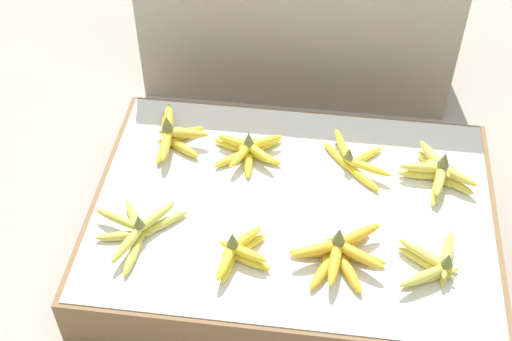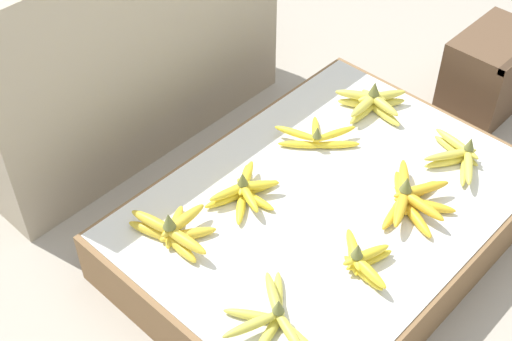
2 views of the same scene
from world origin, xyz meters
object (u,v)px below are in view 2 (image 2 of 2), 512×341
banana_bunch_middle_midleft (245,191)px  banana_bunch_front_left (274,319)px  banana_bunch_front_midleft (362,259)px  banana_bunch_middle_midright (317,137)px  banana_bunch_middle_right (372,103)px  banana_bunch_front_midright (411,199)px  banana_bunch_front_right (458,156)px  wooden_crate (490,71)px  banana_bunch_middle_left (173,231)px

banana_bunch_middle_midleft → banana_bunch_front_left: bearing=-126.9°
banana_bunch_front_midleft → banana_bunch_middle_midright: 0.48m
banana_bunch_front_midleft → banana_bunch_middle_right: (0.52, 0.36, 0.00)m
banana_bunch_front_midright → banana_bunch_middle_right: (0.26, 0.33, 0.00)m
banana_bunch_front_midleft → banana_bunch_front_midright: bearing=6.8°
banana_bunch_front_right → banana_bunch_front_midright: bearing=179.6°
banana_bunch_front_right → banana_bunch_middle_right: bearing=85.8°
banana_bunch_front_right → banana_bunch_middle_midleft: banana_bunch_middle_midleft is taller
banana_bunch_front_midleft → banana_bunch_middle_right: banana_bunch_middle_right is taller
banana_bunch_front_midright → banana_bunch_middle_midright: 0.35m
banana_bunch_front_right → banana_bunch_middle_midleft: (-0.53, 0.35, -0.00)m
wooden_crate → banana_bunch_middle_left: size_ratio=1.28×
banana_bunch_front_left → banana_bunch_middle_right: size_ratio=1.10×
banana_bunch_middle_left → banana_bunch_middle_right: 0.79m
wooden_crate → banana_bunch_middle_right: size_ratio=1.36×
banana_bunch_front_midright → banana_bunch_middle_midleft: banana_bunch_front_midright is taller
wooden_crate → banana_bunch_front_left: size_ratio=1.24×
banana_bunch_middle_midright → banana_bunch_middle_midleft: bearing=179.9°
wooden_crate → banana_bunch_middle_midright: size_ratio=1.40×
banana_bunch_middle_midleft → banana_bunch_middle_midright: size_ratio=0.95×
banana_bunch_middle_midleft → banana_bunch_middle_midright: (0.31, -0.00, -0.00)m
banana_bunch_front_midright → banana_bunch_front_right: (0.24, -0.00, -0.00)m
banana_bunch_front_midright → banana_bunch_middle_midleft: size_ratio=1.16×
banana_bunch_front_left → banana_bunch_middle_midleft: bearing=53.1°
wooden_crate → banana_bunch_middle_left: 1.30m
banana_bunch_middle_left → banana_bunch_front_right: bearing=-26.8°
banana_bunch_middle_midleft → banana_bunch_middle_midright: 0.31m
banana_bunch_middle_midleft → wooden_crate: bearing=-9.5°
banana_bunch_front_midleft → banana_bunch_front_midright: 0.26m
banana_bunch_front_right → banana_bunch_middle_left: 0.85m
banana_bunch_front_left → banana_bunch_middle_midleft: 0.42m
banana_bunch_front_left → banana_bunch_middle_left: 0.37m
banana_bunch_front_right → banana_bunch_middle_midright: banana_bunch_front_right is taller
banana_bunch_front_right → banana_bunch_middle_midleft: bearing=146.0°
wooden_crate → banana_bunch_middle_midright: (-0.74, 0.17, 0.06)m
banana_bunch_front_midright → banana_bunch_middle_left: (-0.52, 0.38, 0.00)m
banana_bunch_middle_left → banana_bunch_middle_midleft: bearing=-7.4°
banana_bunch_front_midright → banana_bunch_middle_midright: bearing=85.8°
banana_bunch_middle_left → banana_bunch_middle_right: size_ratio=1.06×
wooden_crate → banana_bunch_front_right: 0.55m
banana_bunch_front_midright → banana_bunch_middle_right: 0.42m
wooden_crate → banana_bunch_middle_right: bearing=163.4°
banana_bunch_front_left → banana_bunch_front_midright: banana_bunch_front_midright is taller
banana_bunch_front_midleft → banana_bunch_front_right: 0.50m
wooden_crate → banana_bunch_middle_right: 0.52m
banana_bunch_front_midright → banana_bunch_middle_midright: banana_bunch_front_midright is taller
banana_bunch_middle_left → banana_bunch_middle_midleft: 0.24m
banana_bunch_front_midright → banana_bunch_middle_midleft: 0.45m
wooden_crate → banana_bunch_front_midleft: 1.04m
banana_bunch_front_left → banana_bunch_middle_left: size_ratio=1.04×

